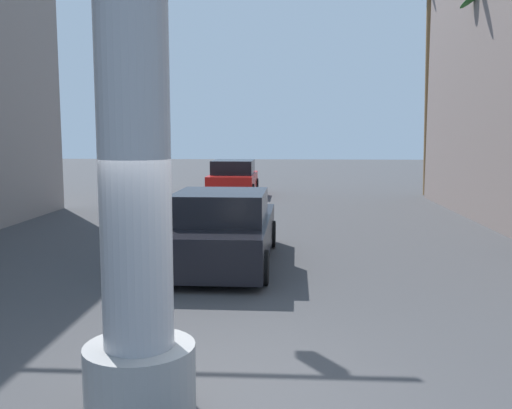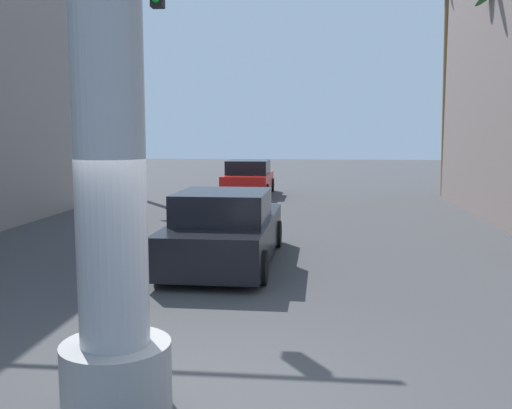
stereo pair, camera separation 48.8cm
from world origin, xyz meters
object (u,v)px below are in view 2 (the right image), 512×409
(traffic_light_mast, at_px, (13,55))
(palm_tree_far_left, at_px, (127,54))
(palm_tree_far_right, at_px, (449,71))
(car_lead, at_px, (226,230))
(palm_tree_mid_right, at_px, (507,72))
(car_far, at_px, (248,179))

(traffic_light_mast, xyz_separation_m, palm_tree_far_left, (-2.19, 13.60, 1.89))
(palm_tree_far_right, bearing_deg, car_lead, -118.47)
(traffic_light_mast, height_order, car_lead, traffic_light_mast)
(car_lead, xyz_separation_m, palm_tree_far_right, (7.50, 13.83, 4.67))
(traffic_light_mast, xyz_separation_m, palm_tree_mid_right, (11.80, 7.36, 0.30))
(palm_tree_far_left, height_order, palm_tree_far_right, palm_tree_far_left)
(palm_tree_mid_right, height_order, palm_tree_far_right, palm_tree_far_right)
(car_lead, height_order, palm_tree_far_right, palm_tree_far_right)
(palm_tree_far_right, bearing_deg, car_far, -177.71)
(car_lead, bearing_deg, palm_tree_far_left, 116.20)
(traffic_light_mast, distance_m, car_far, 14.92)
(palm_tree_far_left, bearing_deg, palm_tree_far_right, 3.76)
(palm_tree_mid_right, bearing_deg, car_lead, -138.81)
(car_lead, xyz_separation_m, palm_tree_mid_right, (7.64, 6.68, 3.88))
(palm_tree_far_left, bearing_deg, car_far, 6.16)
(traffic_light_mast, bearing_deg, car_lead, 9.24)
(traffic_light_mast, relative_size, palm_tree_far_right, 0.65)
(palm_tree_far_left, xyz_separation_m, palm_tree_far_right, (13.86, 0.91, -0.79))
(car_lead, xyz_separation_m, car_far, (-1.11, 13.49, 0.03))
(palm_tree_mid_right, xyz_separation_m, palm_tree_far_right, (-0.14, 7.15, 0.79))
(car_far, xyz_separation_m, palm_tree_far_right, (8.61, 0.34, 4.64))
(car_lead, relative_size, palm_tree_far_left, 0.52)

